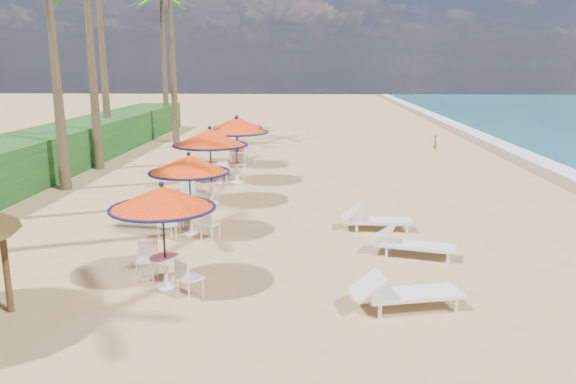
# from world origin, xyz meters

# --- Properties ---
(ground) EXTENTS (160.00, 160.00, 0.00)m
(ground) POSITION_xyz_m (0.00, 0.00, 0.00)
(ground) COLOR tan
(ground) RESTS_ON ground
(scrub_hedge) EXTENTS (3.00, 40.00, 1.80)m
(scrub_hedge) POSITION_xyz_m (-13.50, 11.00, 0.90)
(scrub_hedge) COLOR #194716
(scrub_hedge) RESTS_ON ground
(station_0) EXTENTS (2.21, 2.21, 2.31)m
(station_0) POSITION_xyz_m (-4.96, -0.20, 1.76)
(station_0) COLOR black
(station_0) RESTS_ON ground
(station_1) EXTENTS (2.24, 2.24, 2.33)m
(station_1) POSITION_xyz_m (-5.28, 3.61, 1.70)
(station_1) COLOR black
(station_1) RESTS_ON ground
(station_2) EXTENTS (2.54, 2.54, 2.65)m
(station_2) POSITION_xyz_m (-5.38, 7.27, 2.02)
(station_2) COLOR black
(station_2) RESTS_ON ground
(station_3) EXTENTS (2.56, 2.56, 2.67)m
(station_3) POSITION_xyz_m (-4.98, 10.84, 1.95)
(station_3) COLOR black
(station_3) RESTS_ON ground
(station_4) EXTENTS (2.29, 2.34, 2.39)m
(station_4) POSITION_xyz_m (-5.37, 14.46, 1.74)
(station_4) COLOR black
(station_4) RESTS_ON ground
(lounger_near) EXTENTS (2.26, 1.14, 0.78)m
(lounger_near) POSITION_xyz_m (-0.13, -1.08, 0.36)
(lounger_near) COLOR white
(lounger_near) RESTS_ON ground
(lounger_mid) EXTENTS (2.17, 1.18, 0.74)m
(lounger_mid) POSITION_xyz_m (0.52, 2.06, 0.35)
(lounger_mid) COLOR white
(lounger_mid) RESTS_ON ground
(lounger_far) EXTENTS (2.00, 0.63, 0.72)m
(lounger_far) POSITION_xyz_m (-0.13, 4.28, 0.34)
(lounger_far) COLOR white
(lounger_far) RESTS_ON ground
(palm_7) EXTENTS (5.00, 5.00, 9.37)m
(palm_7) POSITION_xyz_m (-12.21, 27.80, 8.56)
(palm_7) COLOR brown
(palm_7) RESTS_ON ground
(person) EXTENTS (0.24, 0.34, 0.90)m
(person) POSITION_xyz_m (4.86, 19.97, 0.45)
(person) COLOR brown
(person) RESTS_ON ground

